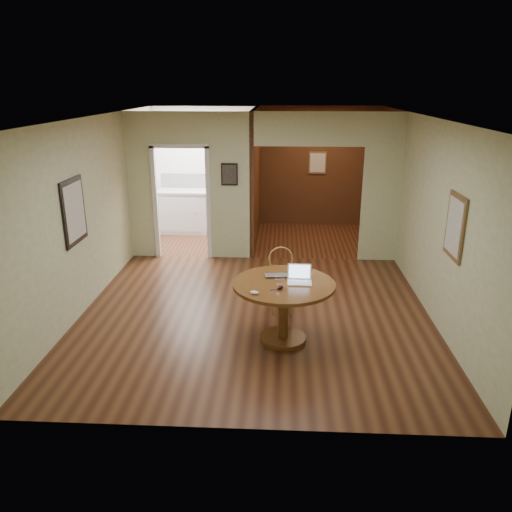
# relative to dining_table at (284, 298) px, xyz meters

# --- Properties ---
(floor) EXTENTS (5.00, 5.00, 0.00)m
(floor) POSITION_rel_dining_table_xyz_m (-0.40, 0.71, -0.59)
(floor) COLOR #3E1F11
(floor) RESTS_ON ground
(room_shell) EXTENTS (5.20, 7.50, 5.00)m
(room_shell) POSITION_rel_dining_table_xyz_m (-0.87, 3.81, 0.69)
(room_shell) COLOR silver
(room_shell) RESTS_ON ground
(dining_table) EXTENTS (1.28, 1.28, 0.80)m
(dining_table) POSITION_rel_dining_table_xyz_m (0.00, 0.00, 0.00)
(dining_table) COLOR brown
(dining_table) RESTS_ON ground
(chair) EXTENTS (0.43, 0.43, 0.94)m
(chair) POSITION_rel_dining_table_xyz_m (-0.04, 0.95, -0.07)
(chair) COLOR #AD893D
(chair) RESTS_ON ground
(open_laptop) EXTENTS (0.30, 0.26, 0.21)m
(open_laptop) POSITION_rel_dining_table_xyz_m (0.19, 0.05, 0.27)
(open_laptop) COLOR white
(open_laptop) RESTS_ON dining_table
(closed_laptop) EXTENTS (0.37, 0.26, 0.03)m
(closed_laptop) POSITION_rel_dining_table_xyz_m (-0.06, 0.15, 0.22)
(closed_laptop) COLOR #B9B8BD
(closed_laptop) RESTS_ON dining_table
(mouse) EXTENTS (0.12, 0.08, 0.04)m
(mouse) POSITION_rel_dining_table_xyz_m (-0.35, -0.38, 0.23)
(mouse) COLOR white
(mouse) RESTS_ON dining_table
(wine_glass) EXTENTS (0.08, 0.08, 0.09)m
(wine_glass) POSITION_rel_dining_table_xyz_m (-0.05, -0.21, 0.25)
(wine_glass) COLOR white
(wine_glass) RESTS_ON dining_table
(pen) EXTENTS (0.15, 0.05, 0.01)m
(pen) POSITION_rel_dining_table_xyz_m (-0.09, -0.24, 0.21)
(pen) COLOR navy
(pen) RESTS_ON dining_table
(kitchen_cabinet) EXTENTS (2.06, 0.60, 0.94)m
(kitchen_cabinet) POSITION_rel_dining_table_xyz_m (-1.75, 4.91, -0.12)
(kitchen_cabinet) COLOR white
(kitchen_cabinet) RESTS_ON ground
(grocery_bag) EXTENTS (0.39, 0.35, 0.34)m
(grocery_bag) POSITION_rel_dining_table_xyz_m (-1.39, 4.91, 0.51)
(grocery_bag) COLOR #C1A88D
(grocery_bag) RESTS_ON kitchen_cabinet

